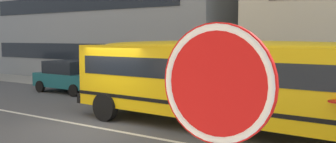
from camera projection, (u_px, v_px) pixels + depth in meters
name	position (u px, v px, depth m)	size (l,w,h in m)	color
ground_plane	(95.00, 127.00, 11.80)	(400.00, 400.00, 0.00)	#4C4C4F
sidewalk_far	(204.00, 97.00, 17.89)	(120.00, 3.00, 0.01)	gray
lane_centreline	(95.00, 127.00, 11.80)	(110.00, 0.16, 0.01)	silver
school_bus	(235.00, 78.00, 11.06)	(12.37, 3.16, 2.75)	yellow
parked_car_teal_under_tree	(69.00, 76.00, 19.37)	(3.93, 1.95, 1.64)	#195B66
stop_sign_post	(216.00, 138.00, 2.14)	(0.70, 0.07, 2.90)	slate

